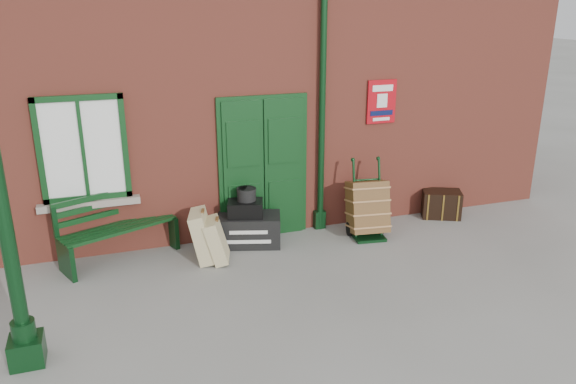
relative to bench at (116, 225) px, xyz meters
name	(u,v)px	position (x,y,z in m)	size (l,w,h in m)	color
ground	(314,271)	(2.57, -1.32, -0.52)	(80.00, 80.00, 0.00)	gray
station_building	(247,83)	(2.57, 2.17, 1.65)	(10.30, 4.30, 4.36)	#A44634
canopy_column	(8,240)	(-1.03, -2.32, 0.89)	(0.34, 0.34, 3.61)	black
bench	(116,225)	(0.00, 0.00, 0.00)	(1.73, 1.12, 1.03)	#0E3615
houdini_trunk	(249,230)	(1.94, -0.14, -0.28)	(0.96, 0.53, 0.48)	black
strongbox	(245,208)	(1.89, -0.14, 0.08)	(0.53, 0.38, 0.24)	black
hatbox	(247,194)	(1.92, -0.11, 0.30)	(0.29, 0.29, 0.19)	black
suitcase_back	(203,236)	(1.16, -0.48, -0.13)	(0.21, 0.53, 0.74)	tan
suitcase_front	(217,240)	(1.34, -0.58, -0.19)	(0.19, 0.48, 0.63)	tan
porter_trolley	(367,208)	(3.82, -0.42, -0.04)	(0.67, 0.71, 1.23)	black
dark_trunk	(441,204)	(5.42, -0.07, -0.28)	(0.65, 0.42, 0.47)	black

